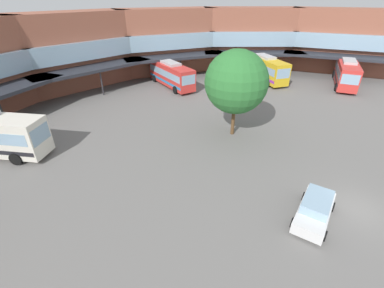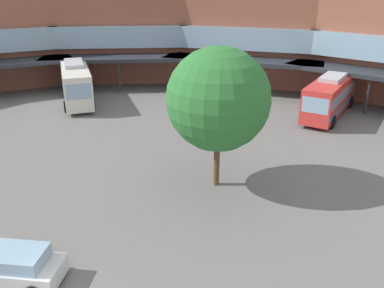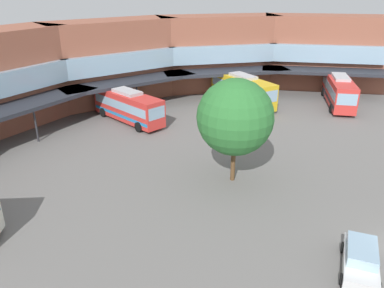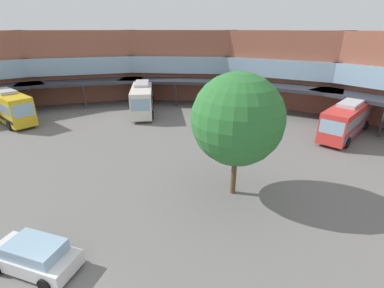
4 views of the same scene
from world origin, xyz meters
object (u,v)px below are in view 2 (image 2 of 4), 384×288
parked_car (11,266)px  plaza_tree (218,99)px  bus_1 (330,95)px  bus_0 (76,81)px

parked_car → plaza_tree: bearing=-129.4°
bus_1 → bus_0: bearing=-70.0°
bus_0 → parked_car: 27.74m
bus_0 → plaza_tree: 23.40m
bus_0 → bus_1: (25.09, 2.76, -0.14)m
bus_1 → plaza_tree: (-6.44, -16.47, 3.55)m
bus_0 → plaza_tree: size_ratio=1.34×
bus_0 → bus_1: 25.24m
bus_1 → plaza_tree: plaza_tree is taller
parked_car → plaza_tree: (5.92, 10.90, 4.69)m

